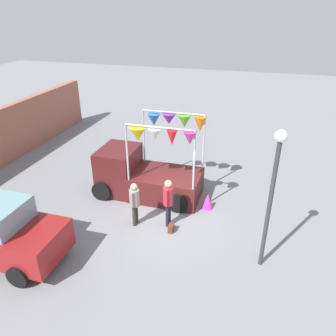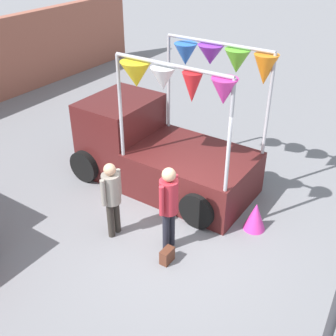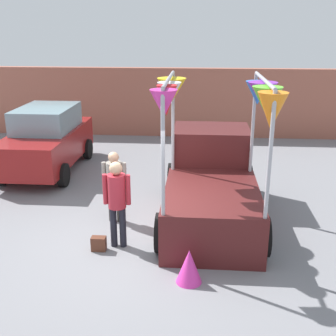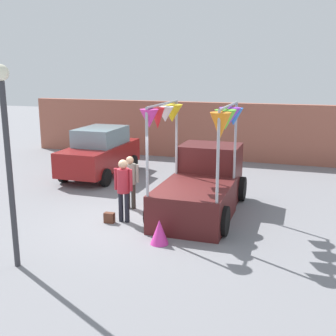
{
  "view_description": "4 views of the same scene",
  "coord_description": "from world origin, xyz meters",
  "px_view_note": "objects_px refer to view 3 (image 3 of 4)",
  "views": [
    {
      "loc": [
        -9.31,
        -2.7,
        6.82
      ],
      "look_at": [
        1.15,
        0.36,
        1.38
      ],
      "focal_mm": 35.0,
      "sensor_mm": 36.0,
      "label": 1
    },
    {
      "loc": [
        -5.44,
        -3.49,
        5.41
      ],
      "look_at": [
        0.46,
        0.49,
        1.11
      ],
      "focal_mm": 45.0,
      "sensor_mm": 36.0,
      "label": 2
    },
    {
      "loc": [
        1.14,
        -7.34,
        4.11
      ],
      "look_at": [
        0.5,
        0.71,
        1.37
      ],
      "focal_mm": 45.0,
      "sensor_mm": 36.0,
      "label": 3
    },
    {
      "loc": [
        4.12,
        -10.06,
        4.08
      ],
      "look_at": [
        0.55,
        0.83,
        1.37
      ],
      "focal_mm": 45.0,
      "sensor_mm": 36.0,
      "label": 4
    }
  ],
  "objects_px": {
    "vendor_truck": "(211,177)",
    "handbag": "(99,244)",
    "person_customer": "(117,196)",
    "parked_car": "(47,139)",
    "folded_kite_bundle_magenta": "(189,266)",
    "person_vendor": "(114,180)"
  },
  "relations": [
    {
      "from": "vendor_truck",
      "to": "handbag",
      "type": "height_order",
      "value": "vendor_truck"
    },
    {
      "from": "person_customer",
      "to": "vendor_truck",
      "type": "bearing_deg",
      "value": 40.96
    },
    {
      "from": "parked_car",
      "to": "folded_kite_bundle_magenta",
      "type": "relative_size",
      "value": 6.67
    },
    {
      "from": "person_vendor",
      "to": "handbag",
      "type": "bearing_deg",
      "value": -93.37
    },
    {
      "from": "person_customer",
      "to": "folded_kite_bundle_magenta",
      "type": "xyz_separation_m",
      "value": [
        1.41,
        -1.12,
        -0.75
      ]
    },
    {
      "from": "vendor_truck",
      "to": "person_customer",
      "type": "height_order",
      "value": "vendor_truck"
    },
    {
      "from": "parked_car",
      "to": "handbag",
      "type": "bearing_deg",
      "value": -60.55
    },
    {
      "from": "parked_car",
      "to": "handbag",
      "type": "relative_size",
      "value": 14.29
    },
    {
      "from": "folded_kite_bundle_magenta",
      "to": "person_vendor",
      "type": "bearing_deg",
      "value": 127.2
    },
    {
      "from": "vendor_truck",
      "to": "folded_kite_bundle_magenta",
      "type": "relative_size",
      "value": 6.76
    },
    {
      "from": "parked_car",
      "to": "person_vendor",
      "type": "xyz_separation_m",
      "value": [
        2.66,
        -3.27,
        0.01
      ]
    },
    {
      "from": "person_customer",
      "to": "handbag",
      "type": "bearing_deg",
      "value": -150.26
    },
    {
      "from": "parked_car",
      "to": "person_customer",
      "type": "height_order",
      "value": "parked_car"
    },
    {
      "from": "person_customer",
      "to": "handbag",
      "type": "relative_size",
      "value": 6.19
    },
    {
      "from": "person_vendor",
      "to": "handbag",
      "type": "relative_size",
      "value": 5.68
    },
    {
      "from": "vendor_truck",
      "to": "parked_car",
      "type": "relative_size",
      "value": 1.01
    },
    {
      "from": "vendor_truck",
      "to": "handbag",
      "type": "xyz_separation_m",
      "value": [
        -2.16,
        -1.77,
        -0.79
      ]
    },
    {
      "from": "vendor_truck",
      "to": "folded_kite_bundle_magenta",
      "type": "bearing_deg",
      "value": -98.51
    },
    {
      "from": "person_vendor",
      "to": "person_customer",
      "type": "bearing_deg",
      "value": -76.05
    },
    {
      "from": "handbag",
      "to": "vendor_truck",
      "type": "bearing_deg",
      "value": 39.35
    },
    {
      "from": "person_customer",
      "to": "parked_car",
      "type": "bearing_deg",
      "value": 123.85
    },
    {
      "from": "parked_car",
      "to": "folded_kite_bundle_magenta",
      "type": "distance_m",
      "value": 7.02
    }
  ]
}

